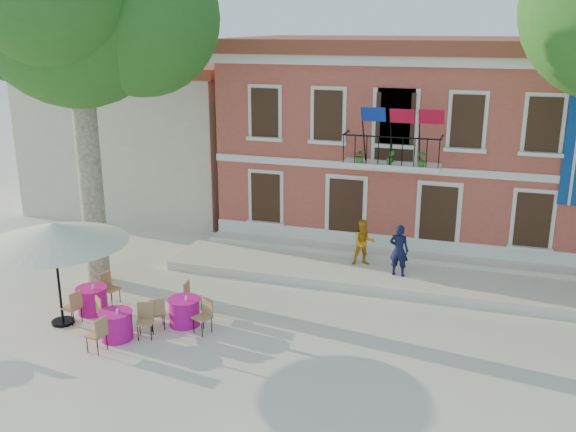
# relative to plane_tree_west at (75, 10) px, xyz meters

# --- Properties ---
(ground) EXTENTS (90.00, 90.00, 0.00)m
(ground) POSITION_rel_plane_tree_west_xyz_m (6.63, -1.15, -8.38)
(ground) COLOR beige
(ground) RESTS_ON ground
(main_building) EXTENTS (13.50, 9.59, 7.50)m
(main_building) POSITION_rel_plane_tree_west_xyz_m (8.63, 8.83, -4.60)
(main_building) COLOR #B85142
(main_building) RESTS_ON ground
(neighbor_west) EXTENTS (9.40, 9.40, 6.40)m
(neighbor_west) POSITION_rel_plane_tree_west_xyz_m (-2.87, 9.85, -5.16)
(neighbor_west) COLOR beige
(neighbor_west) RESTS_ON ground
(terrace) EXTENTS (14.00, 3.40, 0.30)m
(terrace) POSITION_rel_plane_tree_west_xyz_m (8.63, 3.25, -8.23)
(terrace) COLOR silver
(terrace) RESTS_ON ground
(plane_tree_west) EXTENTS (5.78, 5.78, 11.36)m
(plane_tree_west) POSITION_rel_plane_tree_west_xyz_m (0.00, 0.00, 0.00)
(plane_tree_west) COLOR #A59E84
(plane_tree_west) RESTS_ON ground
(patio_umbrella) EXTENTS (3.93, 3.93, 2.92)m
(patio_umbrella) POSITION_rel_plane_tree_west_xyz_m (0.79, -2.97, -5.75)
(patio_umbrella) COLOR black
(patio_umbrella) RESTS_ON ground
(pedestrian_navy) EXTENTS (0.65, 0.47, 1.69)m
(pedestrian_navy) POSITION_rel_plane_tree_west_xyz_m (9.24, 2.70, -7.23)
(pedestrian_navy) COLOR black
(pedestrian_navy) RESTS_ON terrace
(pedestrian_orange) EXTENTS (0.92, 0.83, 1.55)m
(pedestrian_orange) POSITION_rel_plane_tree_west_xyz_m (8.00, 3.29, -7.30)
(pedestrian_orange) COLOR orange
(pedestrian_orange) RESTS_ON terrace
(cafe_table_0) EXTENTS (1.85, 1.74, 0.95)m
(cafe_table_0) POSITION_rel_plane_tree_west_xyz_m (2.73, -3.31, -7.95)
(cafe_table_0) COLOR #C41284
(cafe_table_0) RESTS_ON ground
(cafe_table_1) EXTENTS (0.90, 1.97, 0.95)m
(cafe_table_1) POSITION_rel_plane_tree_west_xyz_m (1.19, -2.11, -7.96)
(cafe_table_1) COLOR #C41284
(cafe_table_1) RESTS_ON ground
(cafe_table_3) EXTENTS (1.86, 1.72, 0.95)m
(cafe_table_3) POSITION_rel_plane_tree_west_xyz_m (4.07, -2.01, -7.95)
(cafe_table_3) COLOR #C41284
(cafe_table_3) RESTS_ON ground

